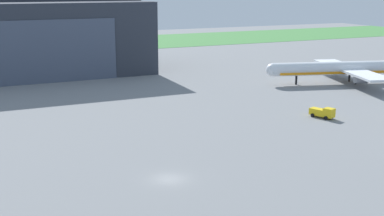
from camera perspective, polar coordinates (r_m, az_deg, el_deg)
ground_plane at (r=68.74m, az=-2.56°, el=-7.99°), size 440.00×440.00×0.00m
grass_field_strip at (r=225.79m, az=-18.73°, el=6.47°), size 440.00×56.00×0.08m
airliner_far_left at (r=140.75m, az=17.13°, el=4.27°), size 42.52×34.84×11.73m
pushback_tractor at (r=102.53m, az=14.49°, el=-0.48°), size 3.25×5.25×2.15m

